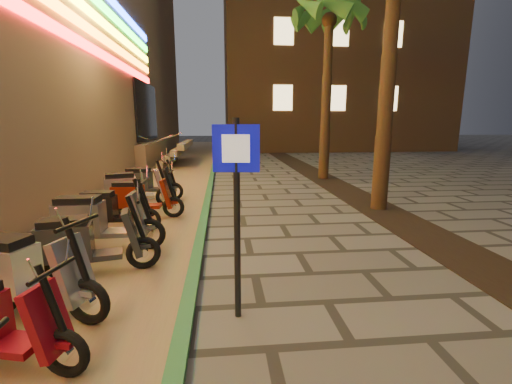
{
  "coord_description": "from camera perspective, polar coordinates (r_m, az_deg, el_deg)",
  "views": [
    {
      "loc": [
        -0.45,
        -1.34,
        2.22
      ],
      "look_at": [
        0.04,
        3.65,
        1.2
      ],
      "focal_mm": 24.0,
      "sensor_mm": 36.0,
      "label": 1
    }
  ],
  "objects": [
    {
      "name": "parking_strip",
      "position": [
        11.75,
        -16.06,
        0.15
      ],
      "size": [
        3.4,
        60.0,
        0.01
      ],
      "primitive_type": "cube",
      "color": "#8C7251",
      "rests_on": "ground"
    },
    {
      "name": "green_curb",
      "position": [
        11.56,
        -7.76,
        0.54
      ],
      "size": [
        0.18,
        60.0,
        0.1
      ],
      "primitive_type": "cube",
      "color": "#276839",
      "rests_on": "ground"
    },
    {
      "name": "planting_strip",
      "position": [
        7.84,
        25.92,
        -6.08
      ],
      "size": [
        1.2,
        40.0,
        0.02
      ],
      "primitive_type": "cube",
      "color": "black",
      "rests_on": "ground"
    },
    {
      "name": "apartment_block",
      "position": [
        36.15,
        11.07,
        27.78
      ],
      "size": [
        18.0,
        16.06,
        25.0
      ],
      "color": "brown",
      "rests_on": "ground"
    },
    {
      "name": "palm_d",
      "position": [
        14.43,
        12.13,
        26.19
      ],
      "size": [
        2.97,
        3.02,
        7.16
      ],
      "color": "#472D19",
      "rests_on": "ground"
    },
    {
      "name": "pedestrian_sign",
      "position": [
        3.71,
        -3.24,
        -0.18
      ],
      "size": [
        0.5,
        0.11,
        2.27
      ],
      "rotation": [
        0.0,
        0.0,
        -0.12
      ],
      "color": "black",
      "rests_on": "ground"
    },
    {
      "name": "scooter_6",
      "position": [
        4.82,
        -34.41,
        -11.05
      ],
      "size": [
        1.73,
        0.93,
        1.23
      ],
      "rotation": [
        0.0,
        0.0,
        -0.31
      ],
      "color": "black",
      "rests_on": "ground"
    },
    {
      "name": "scooter_7",
      "position": [
        5.59,
        -26.55,
        -7.6
      ],
      "size": [
        1.66,
        0.77,
        1.17
      ],
      "rotation": [
        0.0,
        0.0,
        0.22
      ],
      "color": "black",
      "rests_on": "ground"
    },
    {
      "name": "scooter_8",
      "position": [
        6.54,
        -24.97,
        -4.32
      ],
      "size": [
        1.82,
        0.64,
        1.29
      ],
      "rotation": [
        0.0,
        0.0,
        0.01
      ],
      "color": "black",
      "rests_on": "ground"
    },
    {
      "name": "scooter_9",
      "position": [
        7.6,
        -23.02,
        -2.67
      ],
      "size": [
        1.58,
        0.55,
        1.11
      ],
      "rotation": [
        0.0,
        0.0,
        -0.03
      ],
      "color": "black",
      "rests_on": "ground"
    },
    {
      "name": "scooter_10",
      "position": [
        8.44,
        -18.88,
        -0.91
      ],
      "size": [
        1.62,
        0.57,
        1.15
      ],
      "rotation": [
        0.0,
        0.0,
        -0.01
      ],
      "color": "black",
      "rests_on": "ground"
    },
    {
      "name": "scooter_11",
      "position": [
        9.38,
        -19.97,
        0.51
      ],
      "size": [
        1.78,
        0.93,
        1.26
      ],
      "rotation": [
        0.0,
        0.0,
        0.29
      ],
      "color": "black",
      "rests_on": "ground"
    },
    {
      "name": "scooter_12",
      "position": [
        10.48,
        -17.66,
        1.58
      ],
      "size": [
        1.7,
        0.76,
        1.19
      ],
      "rotation": [
        0.0,
        0.0,
        -0.19
      ],
      "color": "black",
      "rests_on": "ground"
    }
  ]
}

